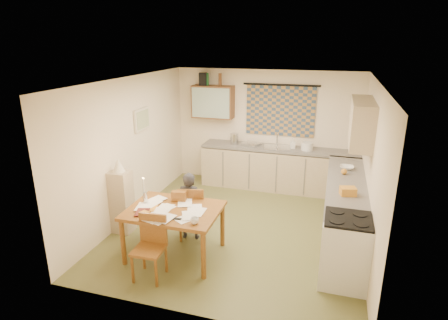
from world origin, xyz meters
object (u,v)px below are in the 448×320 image
(counter_right, at_px, (344,210))
(stove, at_px, (345,251))
(chair_far, at_px, (192,221))
(person, at_px, (189,206))
(dining_table, at_px, (175,232))
(counter_back, at_px, (279,169))
(shelf_stand, at_px, (122,202))

(counter_right, relative_size, stove, 3.12)
(counter_right, relative_size, chair_far, 3.26)
(counter_right, distance_m, person, 2.52)
(dining_table, bearing_deg, counter_back, 70.27)
(counter_back, xyz_separation_m, person, (-1.04, -2.51, 0.11))
(counter_right, bearing_deg, shelf_stand, -165.46)
(person, bearing_deg, dining_table, 79.96)
(stove, bearing_deg, counter_right, 90.00)
(stove, distance_m, person, 2.44)
(counter_back, relative_size, shelf_stand, 3.09)
(stove, bearing_deg, dining_table, -179.51)
(chair_far, bearing_deg, dining_table, 68.76)
(counter_back, relative_size, counter_right, 1.12)
(dining_table, height_order, shelf_stand, shelf_stand)
(stove, relative_size, shelf_stand, 0.89)
(counter_back, bearing_deg, shelf_stand, -129.94)
(counter_right, xyz_separation_m, chair_far, (-2.35, -0.77, -0.17))
(counter_back, height_order, stove, stove)
(counter_back, height_order, counter_right, same)
(dining_table, bearing_deg, person, 86.93)
(dining_table, height_order, person, person)
(counter_back, height_order, chair_far, counter_back)
(counter_right, height_order, person, person)
(stove, relative_size, person, 0.84)
(chair_far, bearing_deg, person, 27.09)
(chair_far, xyz_separation_m, person, (-0.03, -0.03, 0.28))
(counter_back, distance_m, dining_table, 3.23)
(stove, bearing_deg, counter_back, 113.85)
(stove, bearing_deg, chair_far, 166.94)
(counter_back, xyz_separation_m, stove, (1.34, -3.03, 0.02))
(counter_back, relative_size, chair_far, 3.65)
(counter_right, bearing_deg, dining_table, -150.91)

